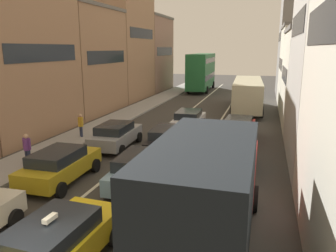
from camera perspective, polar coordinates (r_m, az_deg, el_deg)
name	(u,v)px	position (r m, az deg, el deg)	size (l,w,h in m)	color
sidewalk_left	(119,118)	(28.39, -8.48, 1.40)	(2.60, 64.00, 0.14)	#969696
lane_stripe_left	(176,122)	(26.73, 1.31, 0.67)	(0.16, 60.00, 0.01)	silver
lane_stripe_right	(218,125)	(26.08, 8.55, 0.20)	(0.16, 60.00, 0.01)	silver
building_row_left	(68,47)	(31.53, -16.84, 12.91)	(7.20, 43.90, 14.07)	#9E7556
removalist_box_truck	(208,189)	(9.50, 6.96, -10.70)	(2.71, 7.71, 3.58)	#A51E1E
taxi_centre_lane_front	(56,243)	(9.73, -18.65, -18.53)	(2.23, 4.38, 1.66)	yellow
sedan_centre_lane_second	(141,169)	(14.33, -4.71, -7.31)	(2.17, 4.35, 1.49)	#759EB7
wagon_left_lane_second	(60,165)	(15.49, -18.07, -6.34)	(2.11, 4.33, 1.49)	#B29319
hatchback_centre_lane_third	(168,139)	(18.78, -0.05, -2.27)	(2.29, 4.41, 1.49)	black
sedan_left_lane_third	(116,135)	(19.95, -8.94, -1.50)	(2.18, 4.36, 1.49)	gray
coupe_centre_lane_fourth	(189,120)	(23.83, 3.60, 1.04)	(2.17, 4.35, 1.49)	silver
sedan_right_lane_behind_truck	(230,153)	(16.62, 10.58, -4.57)	(2.15, 4.35, 1.49)	#194C8C
wagon_right_lane_far	(239,128)	(21.79, 12.01, -0.38)	(2.19, 4.36, 1.49)	#A51E1E
bus_mid_queue_primary	(248,92)	(32.47, 13.50, 5.68)	(3.19, 10.61, 2.90)	#BFB793
bus_far_queue_secondary	(201,70)	(46.66, 5.76, 9.48)	(3.07, 10.58, 5.06)	#1E6033
pedestrian_near_kerb	(81,124)	(22.45, -14.75, 0.26)	(0.41, 0.41, 1.66)	#262D47
pedestrian_mid_sidewalk	(27,148)	(18.14, -23.03, -3.42)	(0.53, 0.34, 1.66)	#262D47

